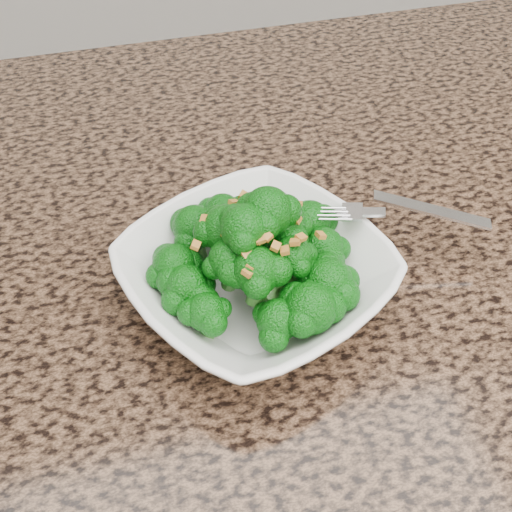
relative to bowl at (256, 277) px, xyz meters
name	(u,v)px	position (x,y,z in m)	size (l,w,h in m)	color
granite_counter	(408,309)	(0.13, -0.04, -0.04)	(1.64, 1.04, 0.03)	brown
bowl	(256,277)	(0.00, 0.00, 0.00)	(0.21, 0.21, 0.05)	white
broccoli_pile	(256,222)	(0.00, 0.00, 0.06)	(0.18, 0.18, 0.07)	#0B630C
garlic_topping	(256,183)	(0.00, 0.00, 0.10)	(0.11, 0.11, 0.01)	#BF7F2E
fork	(377,211)	(0.11, 0.02, 0.03)	(0.17, 0.03, 0.01)	silver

